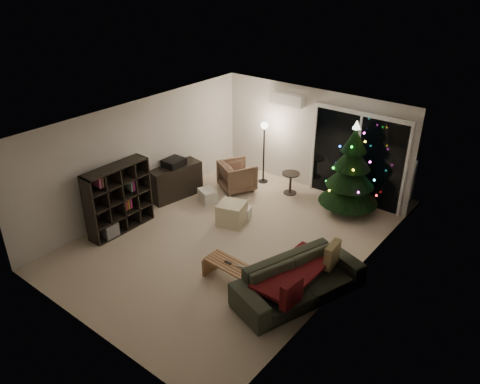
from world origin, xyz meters
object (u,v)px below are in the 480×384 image
object	(u,v)px
armchair	(237,176)
coffee_table	(235,275)
bookshelf	(113,196)
media_cabinet	(175,181)
sofa	(299,280)
christmas_tree	(352,168)

from	to	relation	value
armchair	coffee_table	distance (m)	3.74
bookshelf	armchair	world-z (taller)	bookshelf
armchair	media_cabinet	bearing A→B (deg)	80.22
sofa	christmas_tree	distance (m)	3.40
bookshelf	christmas_tree	size ratio (longest dim) A/B	0.68
armchair	christmas_tree	distance (m)	2.83
coffee_table	media_cabinet	bearing A→B (deg)	154.82
sofa	christmas_tree	size ratio (longest dim) A/B	1.07
armchair	christmas_tree	size ratio (longest dim) A/B	0.37
sofa	media_cabinet	bearing A→B (deg)	91.99
media_cabinet	armchair	size ratio (longest dim) A/B	1.61
bookshelf	sofa	bearing A→B (deg)	23.21
media_cabinet	coffee_table	bearing A→B (deg)	-18.15
media_cabinet	coffee_table	distance (m)	3.67
media_cabinet	christmas_tree	world-z (taller)	christmas_tree
media_cabinet	christmas_tree	distance (m)	4.11
sofa	coffee_table	distance (m)	1.16
bookshelf	media_cabinet	distance (m)	1.81
christmas_tree	armchair	bearing A→B (deg)	-165.04
armchair	coffee_table	xyz separation A→B (m)	(2.29, -2.95, -0.17)
bookshelf	christmas_tree	world-z (taller)	christmas_tree
bookshelf	sofa	xyz separation A→B (m)	(4.30, 0.46, -0.40)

